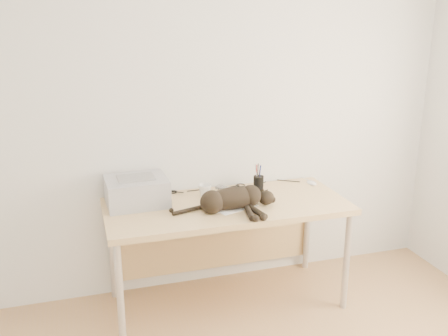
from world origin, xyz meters
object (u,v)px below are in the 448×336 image
object	(u,v)px
desk	(223,217)
mouse	(312,182)
printer	(137,191)
cat	(230,200)
mug	(205,190)
pen_cup	(259,182)

from	to	relation	value
desk	mouse	bearing A→B (deg)	9.70
printer	mouse	bearing A→B (deg)	1.75
desk	mouse	size ratio (longest dim) A/B	15.98
cat	mouse	world-z (taller)	cat
desk	cat	xyz separation A→B (m)	(-0.01, -0.20, 0.20)
desk	mug	world-z (taller)	mug
cat	mug	xyz separation A→B (m)	(-0.09, 0.29, -0.02)
printer	mug	size ratio (longest dim) A/B	4.40
mug	mouse	bearing A→B (deg)	2.18
mouse	mug	bearing A→B (deg)	173.76
pen_cup	mouse	size ratio (longest dim) A/B	1.86
desk	cat	distance (m)	0.28
desk	pen_cup	bearing A→B (deg)	21.54
cat	pen_cup	distance (m)	0.44
printer	cat	size ratio (longest dim) A/B	0.59
desk	mug	bearing A→B (deg)	138.71
mug	printer	bearing A→B (deg)	-179.02
printer	pen_cup	bearing A→B (deg)	2.24
pen_cup	mouse	xyz separation A→B (m)	(0.42, 0.01, -0.04)
cat	mouse	size ratio (longest dim) A/B	6.83
mug	desk	bearing A→B (deg)	-41.29
desk	cat	bearing A→B (deg)	-93.60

